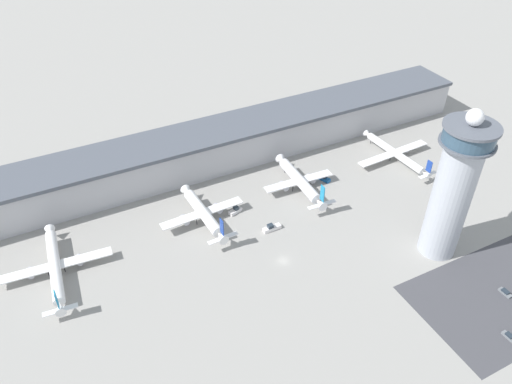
% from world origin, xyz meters
% --- Properties ---
extents(ground_plane, '(1000.00, 1000.00, 0.00)m').
position_xyz_m(ground_plane, '(0.00, 0.00, 0.00)').
color(ground_plane, gray).
extents(terminal_building, '(267.18, 25.00, 18.20)m').
position_xyz_m(terminal_building, '(0.00, 70.00, 9.20)').
color(terminal_building, '#B2B2B7').
rests_on(terminal_building, ground).
extents(control_tower, '(18.17, 18.17, 58.93)m').
position_xyz_m(control_tower, '(54.33, -20.35, 28.82)').
color(control_tower, '#ADB2BC').
rests_on(control_tower, ground).
extents(parking_lot_surface, '(64.00, 40.00, 0.01)m').
position_xyz_m(parking_lot_surface, '(59.66, -48.21, 0.00)').
color(parking_lot_surface, '#424247').
rests_on(parking_lot_surface, ground).
extents(airplane_gate_alpha, '(39.99, 44.33, 12.27)m').
position_xyz_m(airplane_gate_alpha, '(-75.18, 30.91, 3.86)').
color(airplane_gate_alpha, white).
rests_on(airplane_gate_alpha, ground).
extents(airplane_gate_bravo, '(34.87, 36.64, 13.94)m').
position_xyz_m(airplane_gate_bravo, '(-17.82, 33.44, 4.77)').
color(airplane_gate_bravo, white).
rests_on(airplane_gate_bravo, ground).
extents(airplane_gate_charlie, '(31.79, 39.04, 14.14)m').
position_xyz_m(airplane_gate_charlie, '(27.50, 34.76, 4.59)').
color(airplane_gate_charlie, white).
rests_on(airplane_gate_charlie, ground).
extents(airplane_gate_delta, '(39.73, 43.02, 10.95)m').
position_xyz_m(airplane_gate_delta, '(79.42, 34.41, 3.62)').
color(airplane_gate_delta, white).
rests_on(airplane_gate_delta, ground).
extents(service_truck_catering, '(4.62, 7.82, 2.69)m').
position_xyz_m(service_truck_catering, '(40.63, 36.30, 0.93)').
color(service_truck_catering, black).
rests_on(service_truck_catering, ground).
extents(service_truck_fuel, '(7.41, 2.32, 2.92)m').
position_xyz_m(service_truck_fuel, '(4.22, 16.96, 1.02)').
color(service_truck_fuel, black).
rests_on(service_truck_fuel, ground).
extents(service_truck_baggage, '(6.32, 4.10, 2.69)m').
position_xyz_m(service_truck_baggage, '(-3.98, 33.25, 0.93)').
color(service_truck_baggage, black).
rests_on(service_truck_baggage, ground).
extents(car_green_van, '(1.96, 4.73, 1.35)m').
position_xyz_m(car_green_van, '(59.99, -47.95, 0.52)').
color(car_green_van, black).
rests_on(car_green_van, ground).
extents(car_silver_sedan, '(1.83, 4.29, 1.57)m').
position_xyz_m(car_silver_sedan, '(46.50, -61.15, 0.61)').
color(car_silver_sedan, black).
rests_on(car_silver_sedan, ground).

